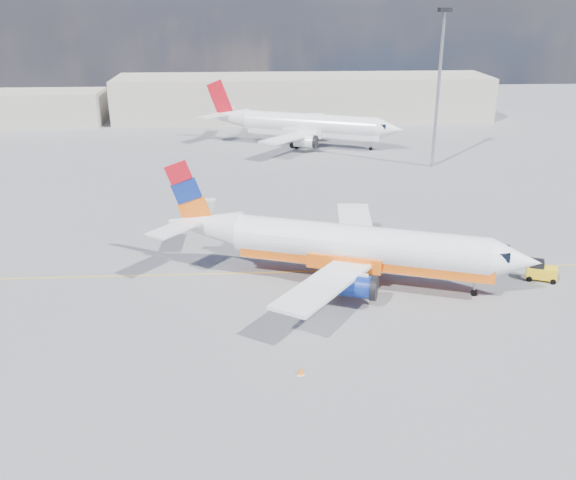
{
  "coord_description": "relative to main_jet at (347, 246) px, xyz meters",
  "views": [
    {
      "loc": [
        -5.16,
        -47.86,
        22.79
      ],
      "look_at": [
        -2.2,
        1.7,
        3.5
      ],
      "focal_mm": 40.0,
      "sensor_mm": 36.0,
      "label": 1
    }
  ],
  "objects": [
    {
      "name": "taxi_line",
      "position": [
        -2.63,
        2.1,
        -3.17
      ],
      "size": [
        70.0,
        0.15,
        0.01
      ],
      "primitive_type": "cube",
      "color": "yellow",
      "rests_on": "ground"
    },
    {
      "name": "second_jet",
      "position": [
        0.77,
        50.91,
        0.05
      ],
      "size": [
        31.68,
        23.93,
        9.7
      ],
      "rotation": [
        0.0,
        0.0,
        -0.38
      ],
      "color": "white",
      "rests_on": "ground"
    },
    {
      "name": "floodlight_mast",
      "position": [
        17.45,
        36.92,
        9.32
      ],
      "size": [
        1.52,
        1.52,
        20.84
      ],
      "color": "#9B9BA3",
      "rests_on": "ground"
    },
    {
      "name": "ground",
      "position": [
        -2.63,
        -0.9,
        -3.18
      ],
      "size": [
        240.0,
        240.0,
        0.0
      ],
      "primitive_type": "plane",
      "color": "slate",
      "rests_on": "ground"
    },
    {
      "name": "gse_tug",
      "position": [
        16.43,
        -0.76,
        -2.36
      ],
      "size": [
        2.75,
        2.26,
        1.73
      ],
      "rotation": [
        0.0,
        0.0,
        -0.38
      ],
      "color": "black",
      "rests_on": "ground"
    },
    {
      "name": "main_jet",
      "position": [
        0.0,
        0.0,
        0.0
      ],
      "size": [
        31.36,
        23.78,
        9.54
      ],
      "rotation": [
        0.0,
        0.0,
        -0.34
      ],
      "color": "white",
      "rests_on": "ground"
    },
    {
      "name": "terminal_annex",
      "position": [
        -47.63,
        71.1,
        -0.18
      ],
      "size": [
        26.0,
        10.0,
        6.0
      ],
      "primitive_type": "cube",
      "color": "#B7AF9E",
      "rests_on": "ground"
    },
    {
      "name": "terminal_main",
      "position": [
        2.37,
        74.1,
        0.82
      ],
      "size": [
        70.0,
        14.0,
        8.0
      ],
      "primitive_type": "cube",
      "color": "#B7AF9E",
      "rests_on": "ground"
    },
    {
      "name": "traffic_cone",
      "position": [
        -4.9,
        -13.92,
        -2.88
      ],
      "size": [
        0.44,
        0.44,
        0.61
      ],
      "color": "white",
      "rests_on": "ground"
    }
  ]
}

